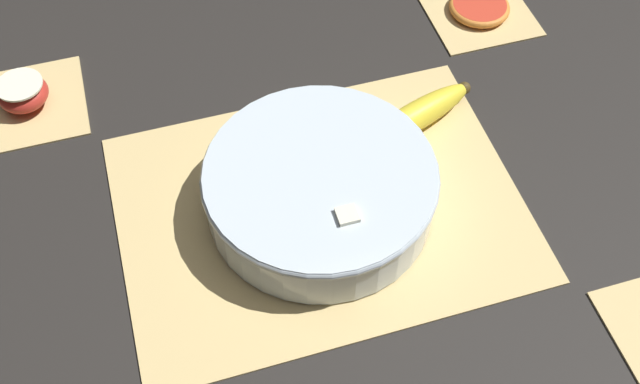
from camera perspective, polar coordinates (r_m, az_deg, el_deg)
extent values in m
plane|color=black|center=(0.92, 0.00, -1.23)|extent=(6.00, 6.00, 0.00)
cube|color=#D6B775|center=(0.91, 0.00, -1.13)|extent=(0.49, 0.36, 0.01)
cube|color=#4C381E|center=(0.90, -11.20, -3.76)|extent=(0.01, 0.36, 0.00)
cube|color=#4C381E|center=(0.90, -7.44, -2.86)|extent=(0.01, 0.36, 0.00)
cube|color=#4C381E|center=(0.90, -3.69, -1.96)|extent=(0.01, 0.36, 0.00)
cube|color=#4C381E|center=(0.91, 0.00, -1.06)|extent=(0.01, 0.36, 0.00)
cube|color=#4C381E|center=(0.92, 3.61, -0.18)|extent=(0.01, 0.36, 0.00)
cube|color=#4C381E|center=(0.94, 7.11, 0.68)|extent=(0.01, 0.36, 0.00)
cube|color=#4C381E|center=(0.96, 10.49, 1.51)|extent=(0.01, 0.36, 0.00)
cube|color=#D6B775|center=(1.09, -21.35, 6.23)|extent=(0.15, 0.15, 0.01)
cube|color=#4C381E|center=(1.09, -22.14, 6.09)|extent=(0.00, 0.15, 0.00)
cube|color=#4C381E|center=(1.09, -20.62, 6.49)|extent=(0.00, 0.15, 0.00)
cube|color=#4C381E|center=(1.09, -19.08, 6.88)|extent=(0.00, 0.15, 0.00)
cube|color=#D6B775|center=(1.18, 11.97, 13.30)|extent=(0.15, 0.15, 0.01)
cube|color=#4C381E|center=(1.16, 10.27, 13.10)|extent=(0.00, 0.15, 0.00)
cube|color=#4C381E|center=(1.18, 11.99, 13.36)|extent=(0.00, 0.15, 0.00)
cube|color=#4C381E|center=(1.19, 13.67, 13.61)|extent=(0.00, 0.15, 0.00)
cylinder|color=silver|center=(0.88, 0.00, 0.26)|extent=(0.27, 0.27, 0.07)
torus|color=silver|center=(0.86, 0.00, 1.34)|extent=(0.28, 0.28, 0.01)
cylinder|color=#F7EFC6|center=(0.86, -4.80, -4.38)|extent=(0.03, 0.03, 0.01)
cylinder|color=#F7EFC6|center=(0.84, 3.54, -0.90)|extent=(0.03, 0.03, 0.01)
cylinder|color=#F7EFC6|center=(0.86, 2.53, 0.75)|extent=(0.03, 0.03, 0.01)
cylinder|color=#F7EFC6|center=(0.86, -4.40, 0.38)|extent=(0.03, 0.03, 0.01)
cylinder|color=#F7EFC6|center=(0.89, 2.07, -1.04)|extent=(0.03, 0.03, 0.01)
cylinder|color=#F7EFC6|center=(0.89, 5.39, -1.25)|extent=(0.03, 0.03, 0.01)
cylinder|color=#F7EFC6|center=(0.81, -1.51, -3.55)|extent=(0.03, 0.03, 0.01)
cylinder|color=#F7EFC6|center=(0.93, -1.29, 6.08)|extent=(0.03, 0.03, 0.01)
cylinder|color=#F7EFC6|center=(0.87, -2.00, 0.25)|extent=(0.03, 0.03, 0.01)
cylinder|color=#F7EFC6|center=(0.88, 0.73, -0.48)|extent=(0.02, 0.02, 0.01)
cylinder|color=#F7EFC6|center=(0.85, 4.99, -0.04)|extent=(0.03, 0.03, 0.01)
cube|color=#EFEACC|center=(0.82, 2.07, -2.10)|extent=(0.02, 0.02, 0.02)
cube|color=#EFEACC|center=(0.85, -0.82, -4.40)|extent=(0.03, 0.03, 0.03)
cube|color=#EFEACC|center=(0.84, -3.31, -2.55)|extent=(0.03, 0.03, 0.03)
cube|color=#EFEACC|center=(0.90, 1.34, 1.19)|extent=(0.03, 0.03, 0.03)
cube|color=#EFEACC|center=(0.85, 0.46, -1.38)|extent=(0.02, 0.02, 0.02)
cube|color=#EFEACC|center=(0.88, -3.63, -2.05)|extent=(0.03, 0.03, 0.03)
cube|color=#EFEACC|center=(0.93, 3.66, 2.56)|extent=(0.03, 0.03, 0.03)
cube|color=#EFEACC|center=(0.90, 5.29, 2.92)|extent=(0.02, 0.02, 0.02)
cube|color=#EFEACC|center=(0.85, -6.90, -0.97)|extent=(0.02, 0.02, 0.02)
cube|color=#EFEACC|center=(0.91, -0.91, 1.80)|extent=(0.03, 0.03, 0.03)
cube|color=#EFEACC|center=(0.88, 5.45, 1.05)|extent=(0.02, 0.02, 0.02)
cube|color=#EFEACC|center=(0.87, 3.58, -3.43)|extent=(0.02, 0.02, 0.02)
ellipsoid|color=orange|center=(0.91, -0.19, 5.26)|extent=(0.03, 0.02, 0.01)
ellipsoid|color=orange|center=(0.94, 0.39, 3.92)|extent=(0.03, 0.02, 0.02)
ellipsoid|color=red|center=(0.88, -4.47, 2.17)|extent=(0.03, 0.02, 0.01)
ellipsoid|color=orange|center=(0.93, -4.16, 2.37)|extent=(0.03, 0.02, 0.01)
ellipsoid|color=orange|center=(0.92, -4.91, 3.81)|extent=(0.03, 0.02, 0.01)
ellipsoid|color=orange|center=(0.81, 3.13, -4.03)|extent=(0.03, 0.01, 0.01)
ellipsoid|color=orange|center=(0.87, 5.55, -2.94)|extent=(0.03, 0.01, 0.01)
ellipsoid|color=red|center=(0.90, 3.33, 2.05)|extent=(0.04, 0.02, 0.02)
ellipsoid|color=red|center=(0.85, 6.38, -2.59)|extent=(0.02, 0.01, 0.01)
ellipsoid|color=yellow|center=(0.98, 7.29, 5.75)|extent=(0.18, 0.10, 0.04)
sphere|color=#473819|center=(1.03, 10.93, 7.78)|extent=(0.02, 0.02, 0.02)
ellipsoid|color=#B72D23|center=(1.08, -21.69, 6.98)|extent=(0.07, 0.07, 0.04)
cylinder|color=#EFEACC|center=(1.07, -21.96, 7.59)|extent=(0.06, 0.06, 0.00)
cylinder|color=red|center=(1.17, 12.05, 13.63)|extent=(0.08, 0.08, 0.01)
torus|color=orange|center=(1.17, 12.05, 13.63)|extent=(0.09, 0.09, 0.01)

